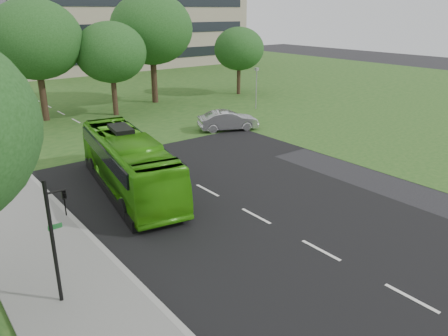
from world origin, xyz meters
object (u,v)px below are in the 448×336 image
sedan (228,120)px  traffic_light (56,233)px  bus (129,163)px  tree_park_e (239,49)px  tree_park_d (151,29)px  camera_pole (256,83)px  tree_park_c (111,52)px  tree_park_b (35,40)px

sedan → traffic_light: bearing=150.3°
bus → traffic_light: (-6.17, -7.60, 1.08)m
tree_park_e → traffic_light: 39.41m
tree_park_d → camera_pole: bearing=-54.9°
camera_pole → tree_park_e: bearing=74.3°
tree_park_e → traffic_light: tree_park_e is taller
bus → traffic_light: size_ratio=2.49×
tree_park_d → camera_pole: 12.01m
bus → sedan: 13.78m
tree_park_c → tree_park_e: tree_park_c is taller
traffic_light → camera_pole: traffic_light is taller
tree_park_e → bus: bearing=-141.1°
tree_park_b → tree_park_c: bearing=-17.3°
tree_park_b → bus: bearing=-93.8°
traffic_light → camera_pole: 31.69m
traffic_light → sedan: bearing=39.1°
tree_park_e → tree_park_c: bearing=-175.4°
tree_park_e → sedan: (-11.05, -12.02, -4.31)m
tree_park_b → tree_park_e: 21.91m
tree_park_e → camera_pole: tree_park_e is taller
tree_park_b → tree_park_e: size_ratio=1.37×
tree_park_b → tree_park_d: size_ratio=0.93×
tree_park_c → traffic_light: 28.45m
traffic_light → tree_park_e: bearing=43.0°
tree_park_c → camera_pole: tree_park_c is taller
tree_park_c → sedan: tree_park_c is taller
tree_park_b → tree_park_d: (11.67, 1.11, 0.51)m
tree_park_e → sedan: bearing=-132.6°
sedan → traffic_light: 23.20m
tree_park_e → camera_pole: size_ratio=1.87×
tree_park_d → traffic_light: tree_park_d is taller
tree_park_c → tree_park_e: (15.98, 1.29, -0.59)m
camera_pole → traffic_light: bearing=-131.5°
tree_park_d → camera_pole: tree_park_d is taller
tree_park_e → tree_park_b: bearing=178.6°
tree_park_e → camera_pole: bearing=-117.6°
sedan → camera_pole: 8.78m
bus → traffic_light: bearing=-119.4°
tree_park_c → camera_pole: (12.14, -6.05, -3.10)m
tree_park_d → tree_park_e: (10.16, -1.63, -2.34)m
tree_park_e → camera_pole: (-3.84, -7.35, -2.51)m
sedan → bus: bearing=141.2°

